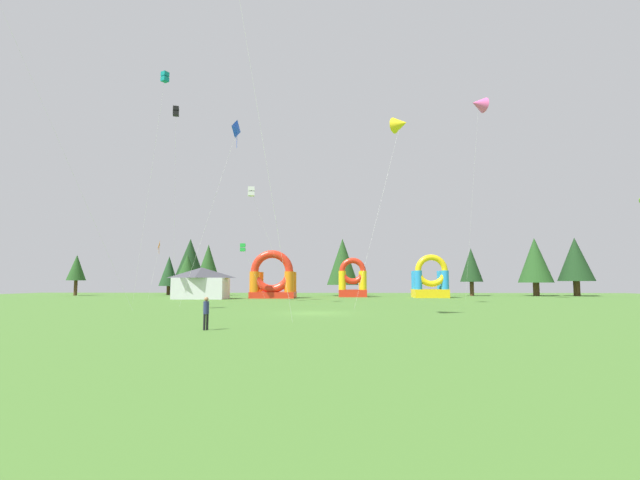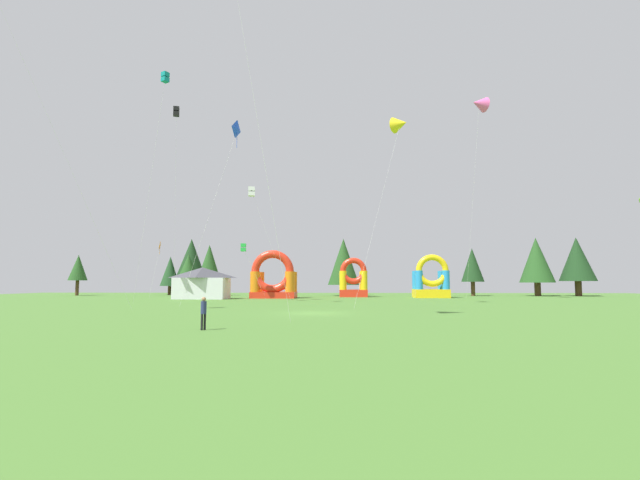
# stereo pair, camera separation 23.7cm
# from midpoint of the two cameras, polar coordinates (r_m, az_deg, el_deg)

# --- Properties ---
(ground_plane) EXTENTS (120.00, 120.00, 0.00)m
(ground_plane) POSITION_cam_midpoint_polar(r_m,az_deg,el_deg) (32.82, -0.95, -9.27)
(ground_plane) COLOR #47752D
(kite_black_box) EXTENTS (1.63, 4.87, 22.07)m
(kite_black_box) POSITION_cam_midpoint_polar(r_m,az_deg,el_deg) (55.40, -17.95, 15.20)
(kite_black_box) COLOR black
(kite_black_box) RESTS_ON ground_plane
(kite_white_box) EXTENTS (5.20, 1.44, 13.58)m
(kite_white_box) POSITION_cam_midpoint_polar(r_m,az_deg,el_deg) (54.67, -8.85, 6.09)
(kite_white_box) COLOR white
(kite_white_box) RESTS_ON ground_plane
(kite_teal_box) EXTENTS (3.86, 2.44, 24.13)m
(kite_teal_box) POSITION_cam_midpoint_polar(r_m,az_deg,el_deg) (52.49, -19.24, 18.86)
(kite_teal_box) COLOR #0C7F7A
(kite_teal_box) RESTS_ON ground_plane
(kite_yellow_delta) EXTENTS (6.06, 7.11, 18.73)m
(kite_yellow_delta) POSITION_cam_midpoint_polar(r_m,az_deg,el_deg) (46.80, 9.99, 14.29)
(kite_yellow_delta) COLOR yellow
(kite_yellow_delta) RESTS_ON ground_plane
(kite_green_box) EXTENTS (3.39, 0.72, 7.27)m
(kite_green_box) POSITION_cam_midpoint_polar(r_m,az_deg,el_deg) (59.77, -9.89, -0.94)
(kite_green_box) COLOR green
(kite_green_box) RESTS_ON ground_plane
(kite_blue_diamond) EXTENTS (5.05, 3.28, 18.56)m
(kite_blue_diamond) POSITION_cam_midpoint_polar(r_m,az_deg,el_deg) (48.33, -10.55, 13.50)
(kite_blue_diamond) COLOR blue
(kite_blue_diamond) RESTS_ON ground_plane
(kite_pink_delta) EXTENTS (2.49, 5.09, 26.03)m
(kite_pink_delta) POSITION_cam_midpoint_polar(r_m,az_deg,el_deg) (63.44, 19.37, 15.97)
(kite_pink_delta) COLOR #EA599E
(kite_pink_delta) RESTS_ON ground_plane
(kite_orange_diamond) EXTENTS (0.97, 1.98, 7.16)m
(kite_orange_diamond) POSITION_cam_midpoint_polar(r_m,az_deg,el_deg) (59.48, -19.79, -0.77)
(kite_orange_diamond) COLOR orange
(kite_orange_diamond) RESTS_ON ground_plane
(person_near_camera) EXTENTS (0.37, 0.37, 1.55)m
(person_near_camera) POSITION_cam_midpoint_polar(r_m,az_deg,el_deg) (22.04, -14.56, -8.64)
(person_near_camera) COLOR black
(person_near_camera) RESTS_ON ground_plane
(inflatable_red_slide) EXTENTS (4.77, 3.73, 6.11)m
(inflatable_red_slide) POSITION_cam_midpoint_polar(r_m,az_deg,el_deg) (65.94, 13.74, -5.27)
(inflatable_red_slide) COLOR yellow
(inflatable_red_slide) RESTS_ON ground_plane
(inflatable_blue_arch) EXTENTS (4.15, 3.75, 5.84)m
(inflatable_blue_arch) POSITION_cam_midpoint_polar(r_m,az_deg,el_deg) (67.85, 4.05, -5.42)
(inflatable_blue_arch) COLOR red
(inflatable_blue_arch) RESTS_ON ground_plane
(inflatable_orange_dome) EXTENTS (6.15, 4.86, 6.61)m
(inflatable_orange_dome) POSITION_cam_midpoint_polar(r_m,az_deg,el_deg) (63.00, -6.12, -5.23)
(inflatable_orange_dome) COLOR red
(inflatable_orange_dome) RESTS_ON ground_plane
(festival_tent) EXTENTS (6.69, 4.31, 4.18)m
(festival_tent) POSITION_cam_midpoint_polar(r_m,az_deg,el_deg) (62.01, -14.94, -5.31)
(festival_tent) COLOR silver
(festival_tent) RESTS_ON ground_plane
(tree_row_0) EXTENTS (2.99, 2.99, 6.74)m
(tree_row_0) POSITION_cam_midpoint_polar(r_m,az_deg,el_deg) (84.82, -28.59, -3.13)
(tree_row_0) COLOR #4C331E
(tree_row_0) RESTS_ON ground_plane
(tree_row_1) EXTENTS (3.35, 3.35, 6.70)m
(tree_row_1) POSITION_cam_midpoint_polar(r_m,az_deg,el_deg) (82.72, -18.71, -3.78)
(tree_row_1) COLOR #4C331E
(tree_row_1) RESTS_ON ground_plane
(tree_row_2) EXTENTS (5.67, 5.67, 9.86)m
(tree_row_2) POSITION_cam_midpoint_polar(r_m,az_deg,el_deg) (82.64, -16.26, -2.52)
(tree_row_2) COLOR #4C331E
(tree_row_2) RESTS_ON ground_plane
(tree_row_3) EXTENTS (3.79, 3.79, 6.81)m
(tree_row_3) POSITION_cam_midpoint_polar(r_m,az_deg,el_deg) (77.42, -16.60, -3.49)
(tree_row_3) COLOR #4C331E
(tree_row_3) RESTS_ON ground_plane
(tree_row_4) EXTENTS (3.69, 3.69, 8.35)m
(tree_row_4) POSITION_cam_midpoint_polar(r_m,az_deg,el_deg) (75.78, -14.09, -2.77)
(tree_row_4) COLOR #4C331E
(tree_row_4) RESTS_ON ground_plane
(tree_row_5) EXTENTS (5.16, 5.16, 9.40)m
(tree_row_5) POSITION_cam_midpoint_polar(r_m,az_deg,el_deg) (74.13, 2.79, -2.78)
(tree_row_5) COLOR #4C331E
(tree_row_5) RESTS_ON ground_plane
(tree_row_6) EXTENTS (3.59, 3.59, 7.69)m
(tree_row_6) POSITION_cam_midpoint_polar(r_m,az_deg,el_deg) (76.89, 18.56, -3.06)
(tree_row_6) COLOR #4C331E
(tree_row_6) RESTS_ON ground_plane
(tree_row_7) EXTENTS (5.38, 5.38, 9.39)m
(tree_row_7) POSITION_cam_midpoint_polar(r_m,az_deg,el_deg) (80.54, 25.56, -2.34)
(tree_row_7) COLOR #4C331E
(tree_row_7) RESTS_ON ground_plane
(tree_row_8) EXTENTS (5.49, 5.49, 9.38)m
(tree_row_8) POSITION_cam_midpoint_polar(r_m,az_deg,el_deg) (82.85, 29.60, -2.17)
(tree_row_8) COLOR #4C331E
(tree_row_8) RESTS_ON ground_plane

